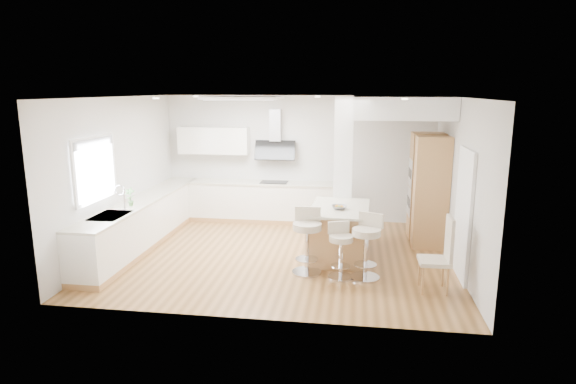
% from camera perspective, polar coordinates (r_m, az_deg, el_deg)
% --- Properties ---
extents(ground, '(6.00, 6.00, 0.00)m').
position_cam_1_polar(ground, '(8.77, -0.80, -7.45)').
color(ground, olive).
rests_on(ground, ground).
extents(ceiling, '(6.00, 5.00, 0.02)m').
position_cam_1_polar(ceiling, '(8.77, -0.80, -7.45)').
color(ceiling, white).
rests_on(ceiling, ground).
extents(wall_back, '(6.00, 0.04, 2.80)m').
position_cam_1_polar(wall_back, '(10.84, 1.22, 3.98)').
color(wall_back, beige).
rests_on(wall_back, ground).
extents(wall_left, '(0.04, 5.00, 2.80)m').
position_cam_1_polar(wall_left, '(9.34, -19.34, 1.97)').
color(wall_left, beige).
rests_on(wall_left, ground).
extents(wall_right, '(0.04, 5.00, 2.80)m').
position_cam_1_polar(wall_right, '(8.48, 19.64, 0.97)').
color(wall_right, beige).
rests_on(wall_right, ground).
extents(skylight, '(4.10, 2.10, 0.06)m').
position_cam_1_polar(skylight, '(9.00, -5.32, 11.02)').
color(skylight, white).
rests_on(skylight, ground).
extents(window_left, '(0.06, 1.28, 1.07)m').
position_cam_1_polar(window_left, '(8.50, -21.96, 2.84)').
color(window_left, white).
rests_on(window_left, ground).
extents(doorway_right, '(0.05, 1.00, 2.10)m').
position_cam_1_polar(doorway_right, '(7.98, 20.08, -2.67)').
color(doorway_right, '#433C34').
rests_on(doorway_right, ground).
extents(counter_left, '(0.63, 4.50, 1.35)m').
position_cam_1_polar(counter_left, '(9.61, -16.73, -3.34)').
color(counter_left, tan).
rests_on(counter_left, ground).
extents(counter_back, '(3.62, 0.63, 2.50)m').
position_cam_1_polar(counter_back, '(10.85, -3.77, 0.18)').
color(counter_back, tan).
rests_on(counter_back, ground).
extents(pillar, '(0.35, 0.35, 2.80)m').
position_cam_1_polar(pillar, '(9.24, 6.54, 2.47)').
color(pillar, white).
rests_on(pillar, ground).
extents(soffit, '(1.78, 2.20, 0.40)m').
position_cam_1_polar(soffit, '(9.60, 13.17, 9.81)').
color(soffit, white).
rests_on(soffit, ground).
extents(oven_column, '(0.63, 1.21, 2.10)m').
position_cam_1_polar(oven_column, '(9.67, 16.21, 0.39)').
color(oven_column, tan).
rests_on(oven_column, ground).
extents(peninsula, '(1.06, 1.54, 0.99)m').
position_cam_1_polar(peninsula, '(8.57, 6.10, -4.72)').
color(peninsula, tan).
rests_on(peninsula, ground).
extents(bar_stool_a, '(0.50, 0.50, 1.07)m').
position_cam_1_polar(bar_stool_a, '(7.76, 2.28, -5.38)').
color(bar_stool_a, silver).
rests_on(bar_stool_a, ground).
extents(bar_stool_b, '(0.51, 0.51, 0.89)m').
position_cam_1_polar(bar_stool_b, '(7.65, 6.26, -6.54)').
color(bar_stool_b, silver).
rests_on(bar_stool_b, ground).
extents(bar_stool_c, '(0.62, 0.62, 1.04)m').
position_cam_1_polar(bar_stool_c, '(7.65, 9.30, -5.96)').
color(bar_stool_c, silver).
rests_on(bar_stool_c, ground).
extents(dining_chair, '(0.45, 0.45, 1.14)m').
position_cam_1_polar(dining_chair, '(7.42, 17.76, -6.78)').
color(dining_chair, beige).
rests_on(dining_chair, ground).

